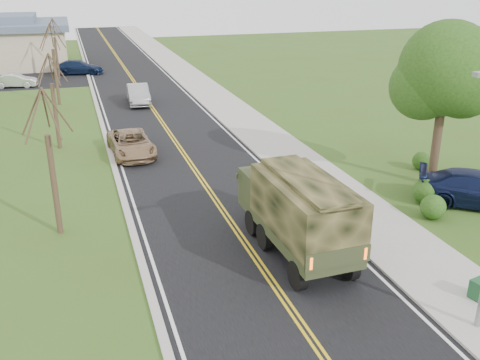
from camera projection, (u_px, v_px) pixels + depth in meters
name	position (u px, v px, depth m)	size (l,w,h in m)	color
ground	(319.00, 351.00, 15.22)	(160.00, 160.00, 0.00)	#394F1A
road	(137.00, 86.00, 50.74)	(8.00, 120.00, 0.01)	black
curb_right	(180.00, 82.00, 51.89)	(0.30, 120.00, 0.12)	#9E998E
sidewalk_right	(197.00, 82.00, 52.39)	(3.20, 120.00, 0.10)	#9E998E
curb_left	(92.00, 88.00, 49.56)	(0.30, 120.00, 0.10)	#9E998E
leafy_tree	(446.00, 76.00, 25.21)	(4.83, 4.50, 8.10)	#38281C
bare_tree_a	(53.00, 173.00, 21.18)	(1.93, 2.26, 6.08)	#38281C
bare_tree_b	(55.00, 108.00, 31.89)	(1.83, 2.14, 5.73)	#38281C
bare_tree_c	(55.00, 70.00, 42.44)	(2.04, 2.39, 6.42)	#38281C
bare_tree_d	(56.00, 53.00, 53.18)	(1.88, 2.20, 5.91)	#38281C
military_truck	(298.00, 208.00, 19.80)	(2.50, 6.73, 3.32)	black
suv_champagne	(131.00, 143.00, 31.29)	(2.32, 5.03, 1.40)	#987956
sedan_silver	(138.00, 94.00, 43.47)	(1.64, 4.71, 1.55)	#9E9DA2
pickup_navy	(480.00, 189.00, 24.41)	(2.23, 5.49, 1.59)	#0E1535
utility_box_far	(479.00, 289.00, 17.41)	(0.55, 0.45, 0.65)	#194725
lot_car_silver	(16.00, 81.00, 49.75)	(1.34, 3.85, 1.27)	silver
lot_car_navy	(79.00, 67.00, 56.11)	(2.05, 5.05, 1.47)	#0E1B36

